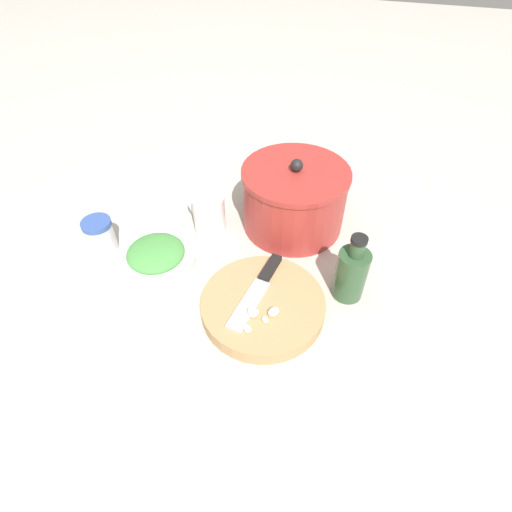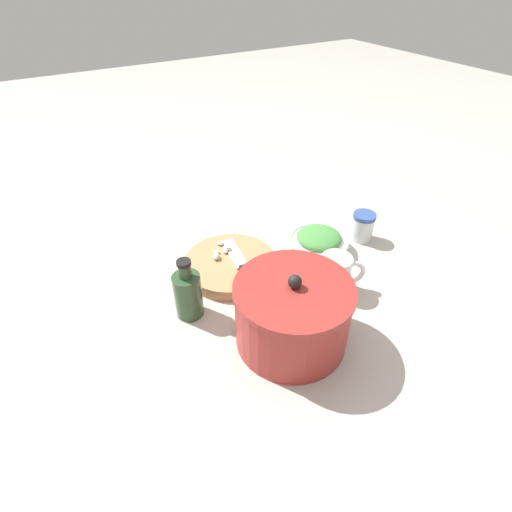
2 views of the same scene
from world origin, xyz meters
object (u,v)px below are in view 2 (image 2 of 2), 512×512
(garlic_cloves, at_px, (221,251))
(spice_jar, at_px, (364,227))
(chef_knife, at_px, (241,264))
(herb_bowl, at_px, (319,242))
(stock_pot, at_px, (292,314))
(cutting_board, at_px, (231,265))
(oil_bottle, at_px, (188,293))
(coffee_mug, at_px, (336,274))

(garlic_cloves, height_order, spice_jar, spice_jar)
(chef_knife, xyz_separation_m, spice_jar, (-0.38, 0.04, 0.01))
(herb_bowl, bearing_deg, garlic_cloves, -19.65)
(stock_pot, bearing_deg, spice_jar, -152.73)
(cutting_board, height_order, oil_bottle, oil_bottle)
(coffee_mug, relative_size, oil_bottle, 0.69)
(herb_bowl, distance_m, spice_jar, 0.15)
(garlic_cloves, xyz_separation_m, stock_pot, (-0.01, 0.32, 0.04))
(garlic_cloves, height_order, coffee_mug, coffee_mug)
(oil_bottle, bearing_deg, stock_pot, 130.25)
(coffee_mug, bearing_deg, stock_pot, 22.44)
(coffee_mug, bearing_deg, oil_bottle, -17.40)
(stock_pot, bearing_deg, oil_bottle, -49.75)
(chef_knife, bearing_deg, herb_bowl, 4.39)
(spice_jar, height_order, coffee_mug, coffee_mug)
(chef_knife, bearing_deg, coffee_mug, -35.00)
(spice_jar, distance_m, coffee_mug, 0.25)
(cutting_board, bearing_deg, chef_knife, 116.61)
(cutting_board, relative_size, chef_knife, 1.19)
(spice_jar, relative_size, oil_bottle, 0.54)
(cutting_board, relative_size, oil_bottle, 1.58)
(spice_jar, bearing_deg, garlic_cloves, -15.82)
(spice_jar, distance_m, stock_pot, 0.45)
(cutting_board, distance_m, chef_knife, 0.04)
(garlic_cloves, xyz_separation_m, herb_bowl, (-0.26, 0.09, -0.01))
(stock_pot, bearing_deg, herb_bowl, -137.93)
(spice_jar, distance_m, oil_bottle, 0.56)
(cutting_board, bearing_deg, spice_jar, 169.61)
(oil_bottle, xyz_separation_m, stock_pot, (-0.16, 0.19, 0.02))
(cutting_board, bearing_deg, garlic_cloves, -82.38)
(spice_jar, relative_size, coffee_mug, 0.78)
(herb_bowl, xyz_separation_m, oil_bottle, (0.41, 0.04, 0.03))
(stock_pot, bearing_deg, chef_knife, -93.24)
(herb_bowl, xyz_separation_m, spice_jar, (-0.15, 0.02, 0.01))
(chef_knife, bearing_deg, garlic_cloves, 115.45)
(herb_bowl, height_order, spice_jar, spice_jar)
(cutting_board, distance_m, spice_jar, 0.41)
(chef_knife, distance_m, coffee_mug, 0.24)
(herb_bowl, distance_m, oil_bottle, 0.41)
(herb_bowl, height_order, coffee_mug, coffee_mug)
(spice_jar, height_order, stock_pot, stock_pot)
(oil_bottle, bearing_deg, herb_bowl, -174.24)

